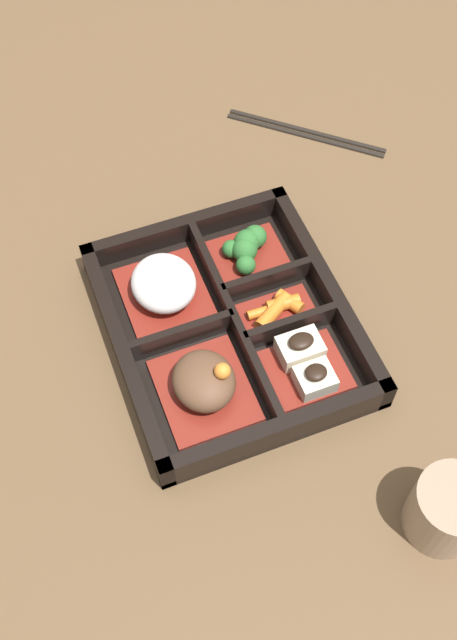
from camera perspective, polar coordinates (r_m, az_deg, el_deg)
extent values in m
plane|color=brown|center=(0.79, 0.00, -0.98)|extent=(3.00, 3.00, 0.00)
cube|color=black|center=(0.78, 0.00, -0.79)|extent=(0.28, 0.24, 0.01)
cube|color=black|center=(0.80, 7.52, 2.22)|extent=(0.28, 0.01, 0.04)
cube|color=black|center=(0.76, -7.95, -2.81)|extent=(0.28, 0.01, 0.04)
cube|color=black|center=(0.72, 3.84, -8.54)|extent=(0.01, 0.24, 0.04)
cube|color=black|center=(0.85, -3.23, 6.81)|extent=(0.01, 0.24, 0.04)
cube|color=black|center=(0.77, 0.35, -0.11)|extent=(0.25, 0.01, 0.04)
cube|color=black|center=(0.77, 4.64, -0.74)|extent=(0.01, 0.10, 0.04)
cube|color=black|center=(0.80, 2.85, 2.80)|extent=(0.01, 0.10, 0.04)
cube|color=black|center=(0.76, -3.51, -1.37)|extent=(0.01, 0.11, 0.04)
cube|color=maroon|center=(0.74, -1.85, -5.40)|extent=(0.10, 0.09, 0.01)
ellipsoid|color=brown|center=(0.72, -1.89, -4.66)|extent=(0.07, 0.06, 0.04)
sphere|color=orange|center=(0.70, -0.47, -3.91)|extent=(0.02, 0.02, 0.02)
cube|color=maroon|center=(0.80, -4.86, 1.89)|extent=(0.10, 0.09, 0.01)
ellipsoid|color=silver|center=(0.78, -4.97, 2.81)|extent=(0.07, 0.07, 0.04)
cube|color=maroon|center=(0.76, 5.93, -3.81)|extent=(0.07, 0.08, 0.01)
cube|color=beige|center=(0.74, 6.59, -4.49)|extent=(0.03, 0.04, 0.02)
ellipsoid|color=black|center=(0.73, 6.69, -3.99)|extent=(0.02, 0.02, 0.01)
cube|color=beige|center=(0.75, 5.46, -2.19)|extent=(0.03, 0.04, 0.02)
ellipsoid|color=black|center=(0.74, 5.56, -1.60)|extent=(0.02, 0.03, 0.01)
cube|color=maroon|center=(0.79, 3.63, 0.77)|extent=(0.04, 0.08, 0.01)
cylinder|color=orange|center=(0.79, 4.64, 1.50)|extent=(0.03, 0.03, 0.01)
cylinder|color=orange|center=(0.78, 4.25, 1.13)|extent=(0.02, 0.04, 0.01)
cylinder|color=orange|center=(0.78, 3.41, 0.63)|extent=(0.04, 0.05, 0.02)
cylinder|color=orange|center=(0.78, 2.46, 0.90)|extent=(0.01, 0.03, 0.01)
cube|color=maroon|center=(0.83, 1.57, 4.87)|extent=(0.07, 0.08, 0.01)
sphere|color=#2D6B2D|center=(0.82, 0.20, 5.44)|extent=(0.02, 0.02, 0.02)
sphere|color=#2D6B2D|center=(0.83, 2.03, 6.36)|extent=(0.03, 0.03, 0.03)
sphere|color=#2D6B2D|center=(0.82, 1.41, 5.94)|extent=(0.03, 0.03, 0.03)
sphere|color=#2D6B2D|center=(0.81, 1.23, 5.35)|extent=(0.03, 0.03, 0.03)
sphere|color=#2D6B2D|center=(0.81, 1.33, 4.21)|extent=(0.02, 0.02, 0.02)
cylinder|color=gray|center=(0.70, 16.33, -13.72)|extent=(0.07, 0.07, 0.07)
cylinder|color=#597A38|center=(0.67, 16.96, -12.86)|extent=(0.06, 0.06, 0.01)
cylinder|color=black|center=(0.98, 5.83, 13.91)|extent=(0.14, 0.16, 0.01)
cylinder|color=black|center=(0.98, 6.00, 14.25)|extent=(0.14, 0.16, 0.01)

